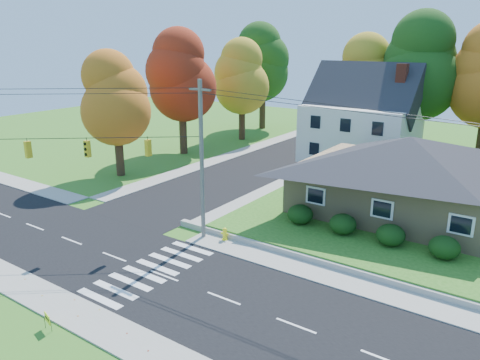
# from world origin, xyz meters

# --- Properties ---
(ground) EXTENTS (120.00, 120.00, 0.00)m
(ground) POSITION_xyz_m (0.00, 0.00, 0.00)
(ground) COLOR #3D7923
(road_main) EXTENTS (90.00, 8.00, 0.02)m
(road_main) POSITION_xyz_m (0.00, 0.00, 0.01)
(road_main) COLOR black
(road_main) RESTS_ON ground
(road_cross) EXTENTS (8.00, 44.00, 0.02)m
(road_cross) POSITION_xyz_m (-8.00, 26.00, 0.01)
(road_cross) COLOR black
(road_cross) RESTS_ON ground
(sidewalk_north) EXTENTS (90.00, 2.00, 0.08)m
(sidewalk_north) POSITION_xyz_m (0.00, 5.00, 0.04)
(sidewalk_north) COLOR #9C9A90
(sidewalk_north) RESTS_ON ground
(sidewalk_south) EXTENTS (90.00, 2.00, 0.08)m
(sidewalk_south) POSITION_xyz_m (0.00, -5.00, 0.04)
(sidewalk_south) COLOR #9C9A90
(sidewalk_south) RESTS_ON ground
(ranch_house) EXTENTS (14.60, 10.60, 5.40)m
(ranch_house) POSITION_xyz_m (8.00, 16.00, 3.27)
(ranch_house) COLOR tan
(ranch_house) RESTS_ON lawn
(colonial_house) EXTENTS (10.40, 8.40, 9.60)m
(colonial_house) POSITION_xyz_m (0.04, 28.00, 4.58)
(colonial_house) COLOR silver
(colonial_house) RESTS_ON lawn
(hedge_row) EXTENTS (10.70, 1.70, 1.27)m
(hedge_row) POSITION_xyz_m (7.50, 9.80, 1.14)
(hedge_row) COLOR #163A10
(hedge_row) RESTS_ON lawn
(traffic_infrastructure) EXTENTS (38.10, 10.66, 10.00)m
(traffic_infrastructure) POSITION_xyz_m (-0.15, 1.35, 5.15)
(traffic_infrastructure) COLOR #666059
(traffic_infrastructure) RESTS_ON ground
(tree_lot_0) EXTENTS (6.72, 6.72, 12.51)m
(tree_lot_0) POSITION_xyz_m (-2.00, 34.00, 8.31)
(tree_lot_0) COLOR #3F2A19
(tree_lot_0) RESTS_ON lawn
(tree_lot_1) EXTENTS (7.84, 7.84, 14.60)m
(tree_lot_1) POSITION_xyz_m (4.00, 33.00, 9.61)
(tree_lot_1) COLOR #3F2A19
(tree_lot_1) RESTS_ON lawn
(tree_west_0) EXTENTS (6.16, 6.16, 11.47)m
(tree_west_0) POSITION_xyz_m (-17.00, 12.00, 7.15)
(tree_west_0) COLOR #3F2A19
(tree_west_0) RESTS_ON ground
(tree_west_1) EXTENTS (7.28, 7.28, 13.56)m
(tree_west_1) POSITION_xyz_m (-18.00, 22.00, 8.46)
(tree_west_1) COLOR #3F2A19
(tree_west_1) RESTS_ON ground
(tree_west_2) EXTENTS (6.72, 6.72, 12.51)m
(tree_west_2) POSITION_xyz_m (-17.00, 32.00, 7.81)
(tree_west_2) COLOR #3F2A19
(tree_west_2) RESTS_ON ground
(tree_west_3) EXTENTS (7.84, 7.84, 14.60)m
(tree_west_3) POSITION_xyz_m (-19.00, 40.00, 9.11)
(tree_west_3) COLOR #3F2A19
(tree_west_3) RESTS_ON ground
(white_car) EXTENTS (1.58, 4.41, 1.45)m
(white_car) POSITION_xyz_m (-8.69, 35.91, 0.74)
(white_car) COLOR white
(white_car) RESTS_ON road_cross
(fire_hydrant) EXTENTS (0.50, 0.39, 0.88)m
(fire_hydrant) POSITION_xyz_m (-0.07, 5.57, 0.42)
(fire_hydrant) COLOR #FFF119
(fire_hydrant) RESTS_ON ground
(yard_sign) EXTENTS (0.62, 0.19, 0.79)m
(yard_sign) POSITION_xyz_m (-0.77, -6.45, 0.56)
(yard_sign) COLOR black
(yard_sign) RESTS_ON ground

